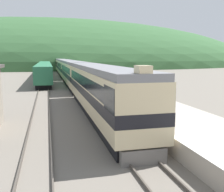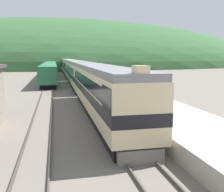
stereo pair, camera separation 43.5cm
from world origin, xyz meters
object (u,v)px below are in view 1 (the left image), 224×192
express_train_lead_car (100,89)px  carriage_fourth (61,65)px  siding_train (45,70)px  carriage_second (74,73)px  carriage_third (65,68)px

express_train_lead_car → carriage_fourth: bearing=90.0°
express_train_lead_car → siding_train: bearing=96.6°
carriage_fourth → siding_train: 24.86m
carriage_fourth → carriage_second: bearing=-90.0°
express_train_lead_car → carriage_second: (0.00, 22.61, -0.01)m
express_train_lead_car → carriage_third: size_ratio=1.02×
carriage_third → carriage_fourth: (0.00, 22.18, 0.00)m
carriage_second → siding_train: carriage_second is taller
carriage_second → carriage_third: 22.18m
carriage_fourth → siding_train: size_ratio=0.44×
express_train_lead_car → carriage_second: 22.61m
carriage_second → siding_train: 20.60m
carriage_fourth → siding_train: bearing=-101.5°
carriage_third → siding_train: bearing=-156.2°
carriage_second → siding_train: (-4.94, 19.99, -0.50)m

